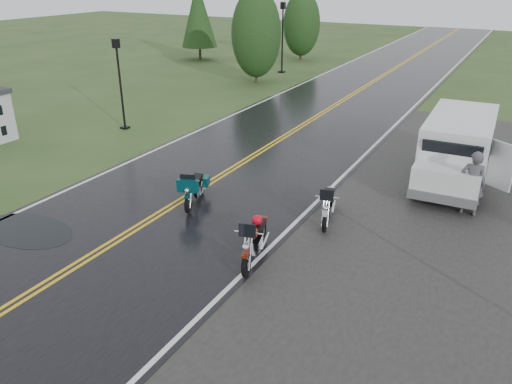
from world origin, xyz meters
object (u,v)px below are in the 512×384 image
at_px(person_at_van, 472,184).
at_px(lamp_post_far_left, 282,38).
at_px(van_white, 420,163).
at_px(motorcycle_silver, 325,214).
at_px(motorcycle_red, 246,254).
at_px(lamp_post_near_left, 120,85).
at_px(motorcycle_teal, 188,196).

distance_m(person_at_van, lamp_post_far_left, 23.01).
bearing_deg(person_at_van, lamp_post_far_left, -49.98).
bearing_deg(van_white, motorcycle_silver, -115.74).
height_order(motorcycle_red, lamp_post_far_left, lamp_post_far_left).
relative_size(lamp_post_near_left, lamp_post_far_left, 0.85).
bearing_deg(motorcycle_red, motorcycle_teal, 131.17).
distance_m(motorcycle_teal, lamp_post_far_left, 22.93).
bearing_deg(lamp_post_near_left, van_white, -5.15).
relative_size(motorcycle_teal, lamp_post_far_left, 0.43).
bearing_deg(person_at_van, lamp_post_near_left, -6.80).
bearing_deg(van_white, motorcycle_teal, -142.83).
xyz_separation_m(motorcycle_silver, van_white, (1.66, 3.78, 0.53)).
height_order(motorcycle_red, motorcycle_silver, motorcycle_red).
height_order(motorcycle_silver, person_at_van, person_at_van).
xyz_separation_m(motorcycle_silver, lamp_post_far_left, (-11.43, 20.78, 1.78)).
relative_size(motorcycle_red, lamp_post_far_left, 0.47).
bearing_deg(motorcycle_teal, lamp_post_far_left, 87.94).
distance_m(motorcycle_red, lamp_post_near_left, 13.59).
distance_m(motorcycle_red, van_white, 7.17).
bearing_deg(motorcycle_silver, van_white, 50.60).
bearing_deg(lamp_post_far_left, motorcycle_silver, -61.18).
bearing_deg(van_white, person_at_van, -22.61).
relative_size(motorcycle_teal, person_at_van, 1.03).
distance_m(motorcycle_silver, person_at_van, 4.59).
height_order(motorcycle_teal, motorcycle_silver, motorcycle_silver).
height_order(person_at_van, lamp_post_far_left, lamp_post_far_left).
bearing_deg(motorcycle_red, person_at_van, 40.57).
height_order(motorcycle_teal, person_at_van, person_at_van).
bearing_deg(person_at_van, motorcycle_teal, 28.81).
height_order(motorcycle_red, motorcycle_teal, motorcycle_red).
xyz_separation_m(motorcycle_red, motorcycle_silver, (0.81, 2.93, -0.05)).
height_order(lamp_post_near_left, lamp_post_far_left, lamp_post_far_left).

